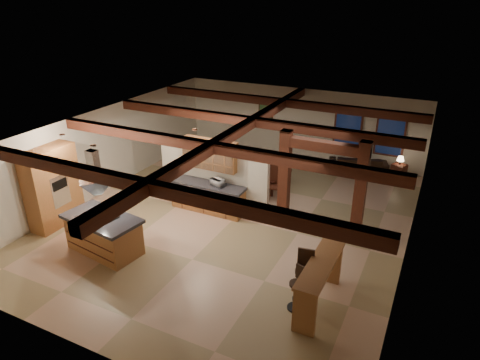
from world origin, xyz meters
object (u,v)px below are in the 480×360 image
object	(u,v)px
sofa	(358,164)
bar_counter	(320,277)
dining_table	(261,180)
kitchen_island	(104,234)

from	to	relation	value
sofa	bar_counter	world-z (taller)	bar_counter
dining_table	sofa	world-z (taller)	sofa
dining_table	bar_counter	distance (m)	6.34
dining_table	bar_counter	world-z (taller)	bar_counter
sofa	bar_counter	distance (m)	8.23
bar_counter	dining_table	bearing A→B (deg)	125.14
kitchen_island	dining_table	distance (m)	5.97
kitchen_island	sofa	size ratio (longest dim) A/B	1.03
kitchen_island	bar_counter	distance (m)	5.82
dining_table	bar_counter	size ratio (longest dim) A/B	0.76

